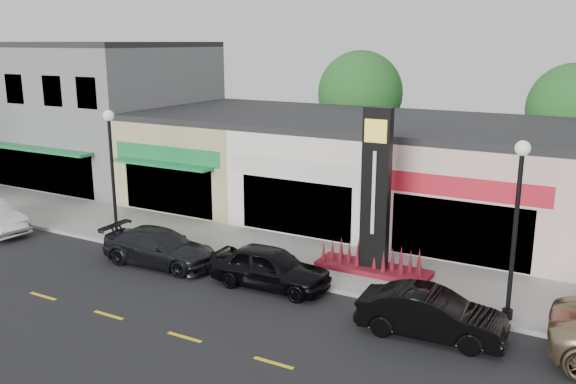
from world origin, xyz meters
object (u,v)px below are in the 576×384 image
(lamp_west_near, at_px, (112,162))
(pylon_sign, at_px, (375,216))
(car_dark_sedan, at_px, (160,247))
(car_black_conv, at_px, (431,314))
(lamp_east_near, at_px, (517,213))
(car_black_sedan, at_px, (270,267))

(lamp_west_near, xyz_separation_m, pylon_sign, (11.00, 1.70, -1.20))
(lamp_west_near, distance_m, car_dark_sedan, 4.61)
(car_dark_sedan, height_order, car_black_conv, car_black_conv)
(lamp_west_near, xyz_separation_m, lamp_east_near, (16.00, 0.00, 0.00))
(lamp_west_near, bearing_deg, car_black_sedan, -7.50)
(pylon_sign, relative_size, car_black_sedan, 1.39)
(lamp_west_near, relative_size, car_dark_sedan, 1.16)
(car_black_conv, bearing_deg, lamp_east_near, -45.60)
(car_dark_sedan, bearing_deg, car_black_conv, -96.53)
(pylon_sign, height_order, car_black_sedan, pylon_sign)
(lamp_east_near, xyz_separation_m, pylon_sign, (-5.00, 1.70, -1.20))
(car_black_conv, bearing_deg, pylon_sign, 37.65)
(pylon_sign, bearing_deg, lamp_west_near, -171.23)
(car_black_conv, bearing_deg, car_dark_sedan, 82.44)
(pylon_sign, bearing_deg, car_black_sedan, -134.49)
(lamp_west_near, height_order, car_dark_sedan, lamp_west_near)
(car_black_sedan, bearing_deg, pylon_sign, -45.86)
(lamp_west_near, relative_size, car_black_conv, 1.29)
(lamp_west_near, relative_size, lamp_east_near, 1.00)
(lamp_east_near, bearing_deg, pylon_sign, 161.25)
(lamp_west_near, distance_m, lamp_east_near, 16.00)
(car_black_conv, bearing_deg, lamp_west_near, 78.55)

